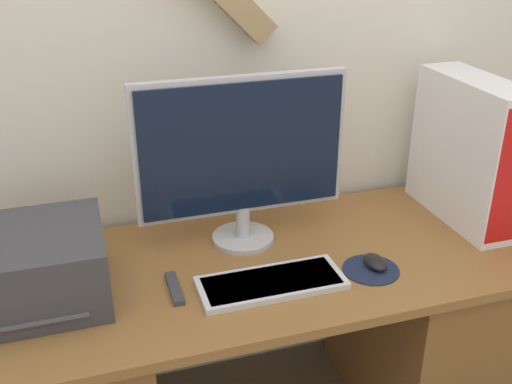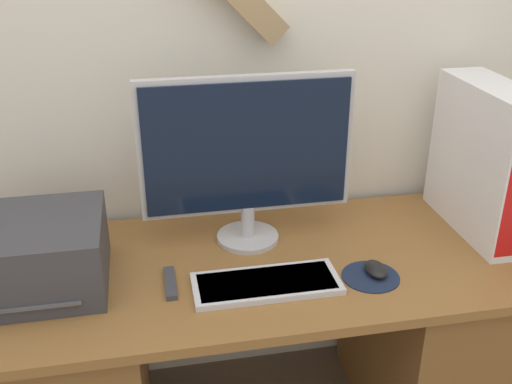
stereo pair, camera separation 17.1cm
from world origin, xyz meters
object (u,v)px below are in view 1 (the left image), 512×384
at_px(computer_tower, 469,151).
at_px(remote_control, 175,288).
at_px(monitor, 242,153).
at_px(keyboard, 271,283).
at_px(printer, 30,268).
at_px(mouse, 375,262).

distance_m(computer_tower, remote_control, 1.07).
height_order(monitor, keyboard, monitor).
xyz_separation_m(monitor, printer, (-0.63, -0.14, -0.20)).
distance_m(mouse, remote_control, 0.60).
distance_m(monitor, mouse, 0.52).
distance_m(monitor, printer, 0.68).
distance_m(monitor, keyboard, 0.40).
xyz_separation_m(mouse, computer_tower, (0.44, 0.21, 0.22)).
xyz_separation_m(printer, remote_control, (0.37, -0.08, -0.09)).
bearing_deg(monitor, keyboard, -89.24).
bearing_deg(printer, monitor, 12.81).
distance_m(monitor, computer_tower, 0.77).
bearing_deg(mouse, printer, 172.06).
relative_size(monitor, computer_tower, 1.35).
bearing_deg(printer, computer_tower, 3.10).
bearing_deg(remote_control, mouse, -5.70).
height_order(keyboard, remote_control, keyboard).
height_order(monitor, computer_tower, monitor).
bearing_deg(keyboard, mouse, -0.28).
bearing_deg(remote_control, monitor, 39.86).
bearing_deg(printer, remote_control, -11.45).
bearing_deg(computer_tower, remote_control, -171.64).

